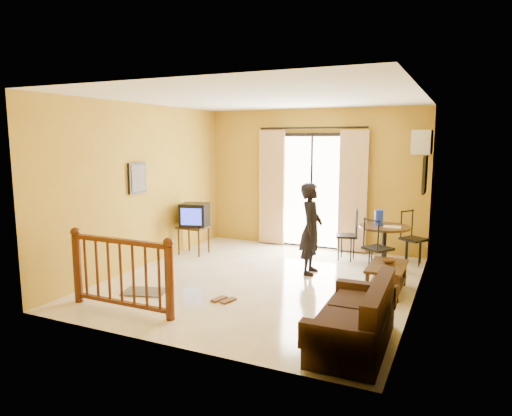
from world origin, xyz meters
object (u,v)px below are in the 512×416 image
at_px(sofa, 357,323).
at_px(television, 195,215).
at_px(coffee_table, 387,274).
at_px(standing_person, 311,229).
at_px(dining_table, 384,235).

bearing_deg(sofa, television, 142.64).
xyz_separation_m(television, coffee_table, (3.72, -0.73, -0.50)).
xyz_separation_m(television, sofa, (3.72, -2.70, -0.49)).
relative_size(television, sofa, 0.39).
height_order(television, standing_person, standing_person).
relative_size(dining_table, sofa, 0.56).
distance_m(television, coffee_table, 3.82).
bearing_deg(coffee_table, television, 168.86).
relative_size(television, standing_person, 0.40).
bearing_deg(coffee_table, dining_table, 101.01).
bearing_deg(standing_person, dining_table, -53.85).
bearing_deg(television, sofa, -51.47).
relative_size(coffee_table, sofa, 0.59).
bearing_deg(dining_table, standing_person, -138.42).
bearing_deg(television, standing_person, -22.56).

